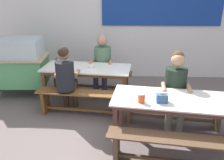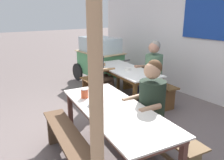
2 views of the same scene
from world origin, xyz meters
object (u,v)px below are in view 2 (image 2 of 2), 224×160
(dining_table_far, at_px, (125,72))
(condiment_jar, at_px, (85,93))
(person_right_near_table, at_px, (148,101))
(wooden_support_post, at_px, (97,159))
(bench_far_front, at_px, (102,93))
(person_center_facing, at_px, (151,68))
(person_left_back_turned, at_px, (99,69))
(bench_near_back, at_px, (150,130))
(food_cart, at_px, (100,57))
(bench_far_back, at_px, (146,84))
(bench_near_front, at_px, (73,152))
(dining_table_near, at_px, (115,114))
(soup_bowl, at_px, (128,69))
(tissue_box, at_px, (96,99))

(dining_table_far, height_order, condiment_jar, condiment_jar)
(person_right_near_table, height_order, wooden_support_post, wooden_support_post)
(dining_table_far, distance_m, person_right_near_table, 1.76)
(bench_far_front, bearing_deg, wooden_support_post, -32.71)
(dining_table_far, height_order, person_center_facing, person_center_facing)
(dining_table_far, relative_size, bench_far_front, 1.10)
(person_left_back_turned, bearing_deg, person_center_facing, 58.40)
(bench_near_back, height_order, food_cart, food_cart)
(bench_far_back, distance_m, bench_far_front, 1.10)
(bench_far_back, xyz_separation_m, bench_near_back, (1.50, -1.33, -0.01))
(person_center_facing, height_order, wooden_support_post, wooden_support_post)
(bench_near_front, distance_m, person_right_near_table, 1.13)
(bench_near_back, relative_size, wooden_support_post, 0.86)
(dining_table_near, xyz_separation_m, bench_far_front, (-1.54, 0.78, -0.37))
(food_cart, xyz_separation_m, person_center_facing, (1.82, 0.12, 0.06))
(bench_near_front, distance_m, person_center_facing, 2.64)
(bench_far_front, bearing_deg, dining_table_far, 84.07)
(soup_bowl, bearing_deg, person_left_back_turned, -132.99)
(bench_near_back, height_order, person_center_facing, person_center_facing)
(food_cart, height_order, person_right_near_table, person_right_near_table)
(condiment_jar, xyz_separation_m, wooden_support_post, (1.55, -0.74, 0.20))
(bench_far_back, height_order, bench_far_front, same)
(dining_table_near, relative_size, soup_bowl, 15.79)
(bench_near_front, bearing_deg, food_cart, 143.11)
(bench_far_front, bearing_deg, person_center_facing, 72.13)
(person_right_near_table, distance_m, soup_bowl, 1.66)
(bench_near_front, height_order, soup_bowl, soup_bowl)
(tissue_box, height_order, condiment_jar, tissue_box)
(bench_far_front, bearing_deg, bench_far_back, 84.07)
(dining_table_near, bearing_deg, condiment_jar, -166.45)
(dining_table_far, xyz_separation_m, dining_table_near, (1.48, -1.33, 0.00))
(tissue_box, xyz_separation_m, soup_bowl, (-1.13, 1.41, -0.04))
(bench_near_front, distance_m, wooden_support_post, 1.35)
(bench_near_front, xyz_separation_m, condiment_jar, (-0.45, 0.42, 0.50))
(food_cart, distance_m, person_right_near_table, 3.31)
(person_right_near_table, bearing_deg, bench_far_front, 169.68)
(dining_table_far, distance_m, person_center_facing, 0.55)
(person_center_facing, xyz_separation_m, tissue_box, (0.97, -1.90, 0.05))
(bench_near_back, height_order, person_right_near_table, person_right_near_table)
(bench_far_front, distance_m, person_right_near_table, 1.69)
(person_right_near_table, bearing_deg, wooden_support_post, -54.69)
(person_center_facing, relative_size, wooden_support_post, 0.65)
(tissue_box, height_order, wooden_support_post, wooden_support_post)
(bench_far_front, relative_size, person_left_back_turned, 1.24)
(bench_far_back, relative_size, bench_near_front, 0.95)
(person_center_facing, distance_m, wooden_support_post, 3.49)
(bench_near_front, xyz_separation_m, soup_bowl, (-1.30, 1.85, 0.46))
(dining_table_near, bearing_deg, tissue_box, -155.99)
(bench_near_front, bearing_deg, person_left_back_turned, 140.36)
(condiment_jar, bearing_deg, bench_near_back, 48.42)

